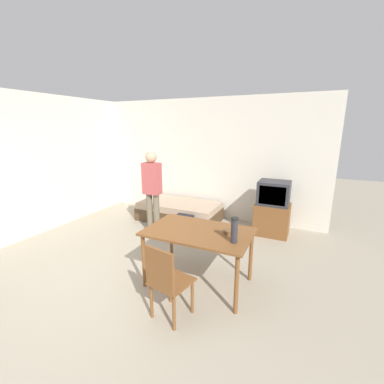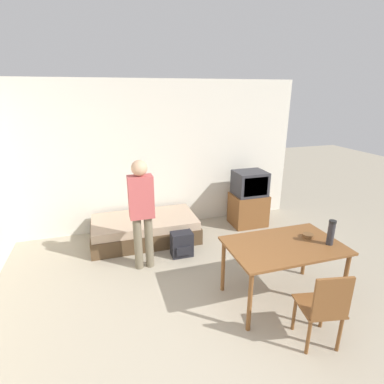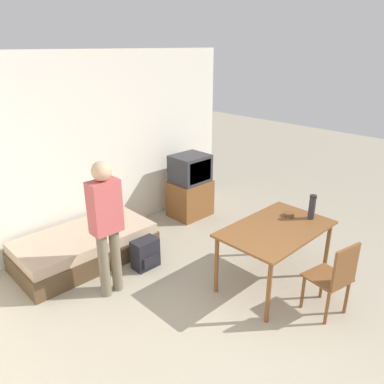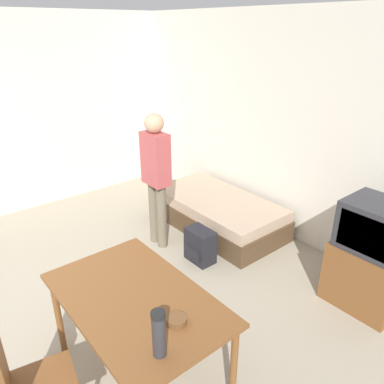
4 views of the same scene
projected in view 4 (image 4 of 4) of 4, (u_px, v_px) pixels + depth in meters
The scene contains 10 objects.
wall_back at pixel (264, 124), 4.73m from camera, with size 5.74×0.06×2.70m.
wall_left at pixel (54, 112), 5.39m from camera, with size 0.06×4.51×2.70m.
daybed at pixel (217, 212), 5.00m from camera, with size 1.82×0.95×0.41m.
tv at pixel (371, 258), 3.48m from camera, with size 0.65×0.53×1.07m.
dining_table at pixel (136, 306), 2.63m from camera, with size 1.36×0.85×0.76m.
wooden_chair at pixel (26, 383), 2.28m from camera, with size 0.47×0.47×0.89m.
person_standing at pixel (156, 172), 4.30m from camera, with size 0.34×0.22×1.63m.
thermos_flask at pixel (159, 332), 2.08m from camera, with size 0.08×0.08×0.31m.
mate_bowl at pixel (177, 320), 2.37m from camera, with size 0.13×0.13×0.05m.
backpack at pixel (200, 246), 4.26m from camera, with size 0.34×0.25×0.40m.
Camera 4 is at (3.03, -0.13, 2.49)m, focal length 35.00 mm.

